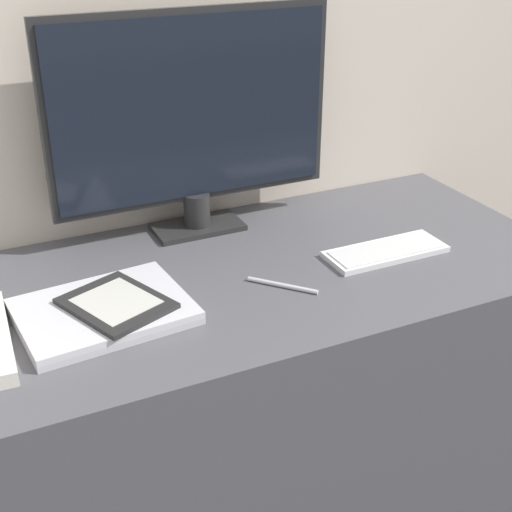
# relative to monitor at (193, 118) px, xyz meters

# --- Properties ---
(wall_back) EXTENTS (3.60, 0.05, 2.40)m
(wall_back) POSITION_rel_monitor_xyz_m (-0.01, 0.10, 0.22)
(wall_back) COLOR beige
(wall_back) RESTS_ON ground_plane
(desk) EXTENTS (1.39, 0.62, 0.72)m
(desk) POSITION_rel_monitor_xyz_m (-0.01, -0.23, -0.62)
(desk) COLOR #4C4C51
(desk) RESTS_ON ground_plane
(monitor) EXTENTS (0.63, 0.11, 0.48)m
(monitor) POSITION_rel_monitor_xyz_m (0.00, 0.00, 0.00)
(monitor) COLOR #262626
(monitor) RESTS_ON desk
(keyboard) EXTENTS (0.26, 0.10, 0.01)m
(keyboard) POSITION_rel_monitor_xyz_m (0.31, -0.29, -0.25)
(keyboard) COLOR silver
(keyboard) RESTS_ON desk
(laptop) EXTENTS (0.32, 0.25, 0.02)m
(laptop) POSITION_rel_monitor_xyz_m (-0.29, -0.28, -0.25)
(laptop) COLOR #BCBCC1
(laptop) RESTS_ON desk
(ereader) EXTENTS (0.20, 0.22, 0.01)m
(ereader) POSITION_rel_monitor_xyz_m (-0.27, -0.30, -0.23)
(ereader) COLOR black
(ereader) RESTS_ON laptop
(pen) EXTENTS (0.10, 0.11, 0.01)m
(pen) POSITION_rel_monitor_xyz_m (0.05, -0.33, -0.25)
(pen) COLOR silver
(pen) RESTS_ON desk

